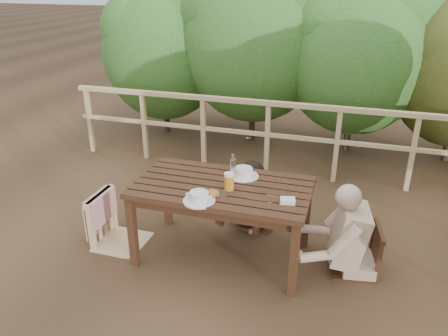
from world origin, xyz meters
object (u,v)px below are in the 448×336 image
(woman, at_px, (258,173))
(tumbler, at_px, (223,197))
(chair_far, at_px, (258,183))
(beer_glass, at_px, (229,182))
(butter_tub, at_px, (288,201))
(bread_roll, at_px, (213,194))
(soup_near, at_px, (199,197))
(diner_right, at_px, (366,202))
(chair_right, at_px, (359,230))
(table, at_px, (222,221))
(chair_left, at_px, (118,200))
(soup_far, at_px, (243,173))
(bottle, at_px, (233,167))

(woman, height_order, tumbler, woman)
(chair_far, relative_size, beer_glass, 5.41)
(beer_glass, distance_m, butter_tub, 0.55)
(bread_roll, relative_size, butter_tub, 1.00)
(soup_near, relative_size, butter_tub, 2.21)
(chair_far, distance_m, tumbler, 1.02)
(diner_right, distance_m, butter_tub, 0.71)
(chair_right, relative_size, diner_right, 0.60)
(table, height_order, tumbler, tumbler)
(chair_left, relative_size, woman, 0.84)
(chair_right, height_order, soup_far, chair_right)
(chair_far, xyz_separation_m, diner_right, (1.08, -0.55, 0.23))
(diner_right, distance_m, tumbler, 1.24)
(soup_near, relative_size, beer_glass, 1.60)
(soup_far, distance_m, beer_glass, 0.32)
(soup_far, xyz_separation_m, butter_tub, (0.49, -0.40, -0.02))
(table, distance_m, chair_right, 1.24)
(butter_tub, bearing_deg, chair_left, 163.69)
(chair_left, bearing_deg, tumbler, -97.51)
(chair_left, xyz_separation_m, beer_glass, (1.12, 0.04, 0.34))
(bread_roll, bearing_deg, soup_far, 72.26)
(table, xyz_separation_m, bottle, (0.04, 0.18, 0.49))
(table, bearing_deg, soup_near, -106.56)
(chair_far, relative_size, soup_far, 3.22)
(table, xyz_separation_m, soup_near, (-0.10, -0.34, 0.42))
(table, distance_m, soup_near, 0.55)
(chair_right, bearing_deg, tumbler, -78.95)
(chair_right, xyz_separation_m, tumbler, (-1.14, -0.41, 0.36))
(table, xyz_separation_m, chair_right, (1.23, 0.15, 0.05))
(diner_right, height_order, tumbler, diner_right)
(soup_near, distance_m, butter_tub, 0.74)
(chair_right, xyz_separation_m, soup_near, (-1.33, -0.49, 0.37))
(bottle, distance_m, tumbler, 0.46)
(soup_far, bearing_deg, tumbler, -95.25)
(chair_right, xyz_separation_m, beer_glass, (-1.14, -0.22, 0.41))
(butter_tub, bearing_deg, chair_far, 103.09)
(chair_left, relative_size, butter_tub, 7.79)
(table, relative_size, chair_far, 1.71)
(chair_left, bearing_deg, chair_right, -83.07)
(chair_left, bearing_deg, bread_roll, -96.26)
(chair_left, bearing_deg, soup_far, -72.82)
(woman, distance_m, soup_far, 0.52)
(chair_far, bearing_deg, chair_left, -135.35)
(diner_right, distance_m, soup_far, 1.13)
(chair_right, distance_m, beer_glass, 1.23)
(soup_far, height_order, butter_tub, soup_far)
(chair_right, height_order, tumbler, chair_right)
(chair_right, relative_size, bread_roll, 6.69)
(table, relative_size, beer_glass, 9.24)
(table, distance_m, beer_glass, 0.47)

